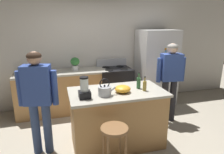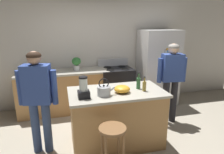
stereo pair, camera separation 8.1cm
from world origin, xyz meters
TOP-DOWN VIEW (x-y plane):
  - ground_plane at (0.00, 0.00)m, footprint 14.00×14.00m
  - back_wall at (0.00, 1.95)m, footprint 8.00×0.10m
  - kitchen_island at (0.00, 0.00)m, footprint 1.53×0.83m
  - back_counter_run at (-0.80, 1.55)m, footprint 2.00×0.64m
  - refrigerator at (1.49, 1.50)m, footprint 0.90×0.73m
  - stove_range at (0.42, 1.52)m, footprint 0.76×0.65m
  - person_by_island_left at (-1.20, 0.10)m, footprint 0.60×0.30m
  - person_by_sink_right at (1.26, 0.48)m, footprint 0.60×0.26m
  - bar_stool at (-0.25, -0.68)m, footprint 0.36×0.36m
  - potted_plant at (-0.50, 1.55)m, footprint 0.20×0.20m
  - blender_appliance at (-0.54, -0.15)m, footprint 0.17×0.17m
  - bottle_olive_oil at (0.38, 0.02)m, footprint 0.07×0.07m
  - bottle_vinegar at (0.43, -0.11)m, footprint 0.06×0.06m
  - mixing_bowl at (0.06, -0.08)m, footprint 0.25×0.25m
  - tea_kettle at (-0.24, -0.14)m, footprint 0.28×0.20m

SIDE VIEW (x-z plane):
  - ground_plane at x=0.00m, z-range 0.00..0.00m
  - back_counter_run at x=-0.80m, z-range 0.00..0.96m
  - kitchen_island at x=0.00m, z-range 0.00..0.96m
  - stove_range at x=0.42m, z-range -0.08..1.06m
  - bar_stool at x=-0.25m, z-range 0.19..0.91m
  - refrigerator at x=1.49m, z-range 0.00..1.83m
  - person_by_island_left at x=-1.20m, z-range 0.17..1.80m
  - person_by_sink_right at x=1.26m, z-range 0.17..1.80m
  - mixing_bowl at x=0.06m, z-range 0.96..1.07m
  - tea_kettle at x=-0.24m, z-range 0.90..1.17m
  - bottle_vinegar at x=0.43m, z-range 0.92..1.16m
  - bottle_olive_oil at x=0.38m, z-range 0.92..1.19m
  - blender_appliance at x=-0.54m, z-range 0.93..1.25m
  - potted_plant at x=-0.50m, z-range 0.98..1.28m
  - back_wall at x=0.00m, z-range 0.00..2.70m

